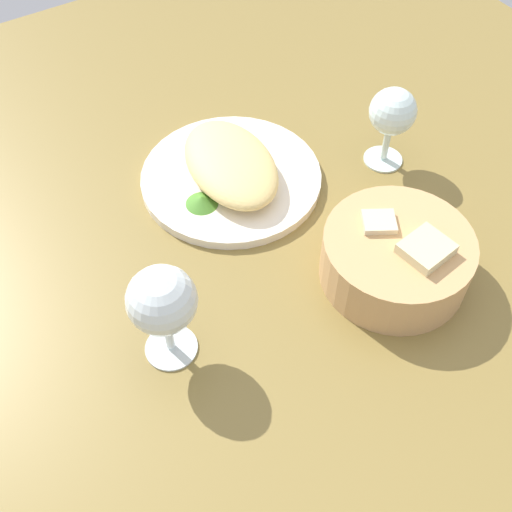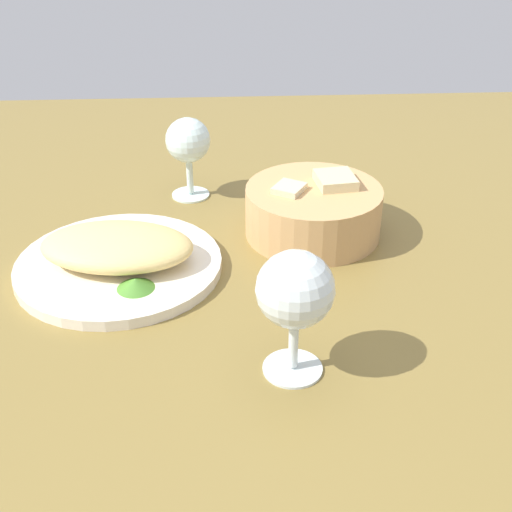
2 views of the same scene
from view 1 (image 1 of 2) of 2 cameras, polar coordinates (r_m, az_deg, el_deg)
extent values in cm
cube|color=olive|center=(86.07, 1.51, 2.11)|extent=(140.00, 140.00, 2.00)
cylinder|color=white|center=(90.97, -2.50, 7.02)|extent=(25.90, 25.90, 1.40)
ellipsoid|color=#ECCB7A|center=(89.06, -2.56, 8.30)|extent=(20.60, 14.31, 4.15)
cone|color=#48852C|center=(86.31, -4.95, 5.07)|extent=(4.53, 4.53, 1.29)
cylinder|color=tan|center=(79.51, 12.58, -0.18)|extent=(18.52, 18.52, 6.79)
cube|color=beige|center=(77.43, 14.90, -0.34)|extent=(5.66, 6.14, 5.54)
cube|color=beige|center=(78.98, 10.94, 2.31)|extent=(5.13, 5.27, 3.99)
cylinder|color=silver|center=(74.64, -7.70, -8.19)|extent=(6.18, 6.18, 0.60)
cylinder|color=silver|center=(72.10, -7.95, -6.97)|extent=(1.00, 1.00, 5.41)
sphere|color=silver|center=(66.67, -8.56, -3.99)|extent=(7.71, 7.71, 7.71)
cylinder|color=silver|center=(96.48, 11.46, 8.68)|extent=(5.76, 5.76, 0.60)
cylinder|color=silver|center=(94.63, 11.73, 9.94)|extent=(1.00, 1.00, 5.09)
sphere|color=silver|center=(90.96, 12.33, 12.72)|extent=(6.67, 6.67, 6.67)
camera|label=2|loc=(0.63, -69.02, -0.46)|focal=48.21mm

